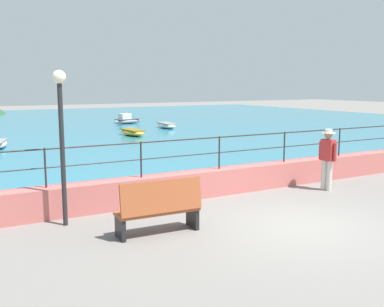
# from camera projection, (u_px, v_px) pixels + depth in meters

# --- Properties ---
(ground_plane) EXTENTS (120.00, 120.00, 0.00)m
(ground_plane) POSITION_uv_depth(u_px,v_px,m) (300.00, 225.00, 9.58)
(ground_plane) COLOR slate
(promenade_wall) EXTENTS (20.00, 0.56, 0.70)m
(promenade_wall) POSITION_uv_depth(u_px,v_px,m) (219.00, 181.00, 12.28)
(promenade_wall) COLOR #BC605B
(promenade_wall) RESTS_ON ground
(railing) EXTENTS (18.44, 0.04, 0.90)m
(railing) POSITION_uv_depth(u_px,v_px,m) (219.00, 146.00, 12.13)
(railing) COLOR #282623
(railing) RESTS_ON promenade_wall
(lake_water) EXTENTS (64.00, 44.32, 0.06)m
(lake_water) POSITION_uv_depth(u_px,v_px,m) (47.00, 126.00, 31.83)
(lake_water) COLOR teal
(lake_water) RESTS_ON ground
(bench_main) EXTENTS (1.72, 0.62, 1.13)m
(bench_main) POSITION_uv_depth(u_px,v_px,m) (159.00, 207.00, 8.91)
(bench_main) COLOR #9E4C28
(bench_main) RESTS_ON ground
(person_walking) EXTENTS (0.38, 0.56, 1.75)m
(person_walking) POSITION_uv_depth(u_px,v_px,m) (327.00, 156.00, 12.62)
(person_walking) COLOR beige
(person_walking) RESTS_ON ground
(lamp_post) EXTENTS (0.28, 0.28, 3.28)m
(lamp_post) POSITION_uv_depth(u_px,v_px,m) (61.00, 123.00, 9.25)
(lamp_post) COLOR #232326
(lamp_post) RESTS_ON ground
(boat_3) EXTENTS (1.07, 2.36, 0.36)m
(boat_3) POSITION_uv_depth(u_px,v_px,m) (132.00, 132.00, 25.85)
(boat_3) COLOR gold
(boat_3) RESTS_ON lake_water
(boat_4) EXTENTS (1.05, 2.35, 0.36)m
(boat_4) POSITION_uv_depth(u_px,v_px,m) (166.00, 125.00, 30.25)
(boat_4) COLOR white
(boat_4) RESTS_ON lake_water
(boat_6) EXTENTS (2.44, 1.40, 0.76)m
(boat_6) POSITION_uv_depth(u_px,v_px,m) (127.00, 120.00, 33.71)
(boat_6) COLOR gray
(boat_6) RESTS_ON lake_water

